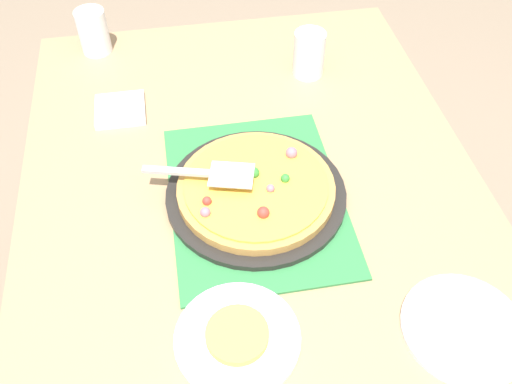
% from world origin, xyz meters
% --- Properties ---
extents(ground_plane, '(8.00, 8.00, 0.00)m').
position_xyz_m(ground_plane, '(0.00, 0.00, 0.00)').
color(ground_plane, '#84705B').
extents(dining_table, '(1.40, 1.00, 0.75)m').
position_xyz_m(dining_table, '(0.00, 0.00, 0.64)').
color(dining_table, '#9E7A56').
rests_on(dining_table, ground_plane).
extents(placemat, '(0.48, 0.36, 0.01)m').
position_xyz_m(placemat, '(0.00, 0.00, 0.75)').
color(placemat, '#2D753D').
rests_on(placemat, dining_table).
extents(pizza_pan, '(0.38, 0.38, 0.01)m').
position_xyz_m(pizza_pan, '(0.00, 0.00, 0.76)').
color(pizza_pan, black).
rests_on(pizza_pan, placemat).
extents(pizza, '(0.33, 0.33, 0.05)m').
position_xyz_m(pizza, '(0.00, 0.00, 0.78)').
color(pizza, '#B78442').
rests_on(pizza, pizza_pan).
extents(plate_near_left, '(0.22, 0.22, 0.01)m').
position_xyz_m(plate_near_left, '(0.32, -0.09, 0.76)').
color(plate_near_left, white).
rests_on(plate_near_left, dining_table).
extents(plate_side, '(0.22, 0.22, 0.01)m').
position_xyz_m(plate_side, '(0.37, 0.31, 0.76)').
color(plate_side, white).
rests_on(plate_side, dining_table).
extents(served_slice_left, '(0.11, 0.11, 0.02)m').
position_xyz_m(served_slice_left, '(0.32, -0.09, 0.77)').
color(served_slice_left, '#EAB747').
rests_on(served_slice_left, plate_near_left).
extents(cup_near, '(0.08, 0.08, 0.12)m').
position_xyz_m(cup_near, '(-0.41, 0.21, 0.81)').
color(cup_near, white).
rests_on(cup_near, dining_table).
extents(cup_far, '(0.08, 0.08, 0.12)m').
position_xyz_m(cup_far, '(-0.61, -0.34, 0.81)').
color(cup_far, white).
rests_on(cup_far, dining_table).
extents(pizza_server, '(0.10, 0.23, 0.01)m').
position_xyz_m(pizza_server, '(-0.03, -0.09, 0.82)').
color(pizza_server, silver).
rests_on(pizza_server, pizza).
extents(napkin_stack, '(0.12, 0.12, 0.02)m').
position_xyz_m(napkin_stack, '(-0.33, -0.28, 0.76)').
color(napkin_stack, white).
rests_on(napkin_stack, dining_table).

